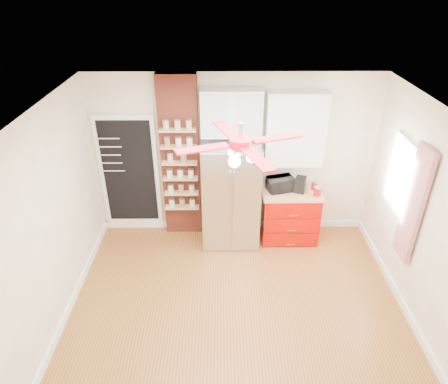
{
  "coord_description": "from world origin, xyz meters",
  "views": [
    {
      "loc": [
        -0.2,
        -3.84,
        4.04
      ],
      "look_at": [
        -0.17,
        0.9,
        1.33
      ],
      "focal_mm": 32.0,
      "sensor_mm": 36.0,
      "label": 1
    }
  ],
  "objects_px": {
    "coffee_maker": "(300,185)",
    "red_cabinet": "(289,214)",
    "canister_left": "(317,192)",
    "toaster_oven": "(280,184)",
    "ceiling_fan": "(241,144)",
    "fridge": "(231,194)",
    "pantry_jar_oats": "(170,157)"
  },
  "relations": [
    {
      "from": "coffee_maker",
      "to": "red_cabinet",
      "type": "bearing_deg",
      "value": -167.38
    },
    {
      "from": "canister_left",
      "to": "toaster_oven",
      "type": "bearing_deg",
      "value": 162.44
    },
    {
      "from": "red_cabinet",
      "to": "canister_left",
      "type": "relative_size",
      "value": 6.96
    },
    {
      "from": "red_cabinet",
      "to": "canister_left",
      "type": "distance_m",
      "value": 0.65
    },
    {
      "from": "ceiling_fan",
      "to": "toaster_oven",
      "type": "distance_m",
      "value": 2.33
    },
    {
      "from": "toaster_oven",
      "to": "canister_left",
      "type": "height_order",
      "value": "toaster_oven"
    },
    {
      "from": "red_cabinet",
      "to": "toaster_oven",
      "type": "distance_m",
      "value": 0.59
    },
    {
      "from": "fridge",
      "to": "coffee_maker",
      "type": "distance_m",
      "value": 1.1
    },
    {
      "from": "toaster_oven",
      "to": "pantry_jar_oats",
      "type": "xyz_separation_m",
      "value": [
        -1.73,
        0.1,
        0.43
      ]
    },
    {
      "from": "red_cabinet",
      "to": "pantry_jar_oats",
      "type": "distance_m",
      "value": 2.16
    },
    {
      "from": "ceiling_fan",
      "to": "canister_left",
      "type": "distance_m",
      "value": 2.47
    },
    {
      "from": "fridge",
      "to": "ceiling_fan",
      "type": "bearing_deg",
      "value": -88.24
    },
    {
      "from": "ceiling_fan",
      "to": "toaster_oven",
      "type": "xyz_separation_m",
      "value": [
        0.73,
        1.7,
        -1.41
      ]
    },
    {
      "from": "fridge",
      "to": "pantry_jar_oats",
      "type": "xyz_separation_m",
      "value": [
        -0.94,
        0.17,
        0.56
      ]
    },
    {
      "from": "red_cabinet",
      "to": "pantry_jar_oats",
      "type": "xyz_separation_m",
      "value": [
        -1.91,
        0.12,
        0.99
      ]
    },
    {
      "from": "pantry_jar_oats",
      "to": "red_cabinet",
      "type": "bearing_deg",
      "value": -3.73
    },
    {
      "from": "fridge",
      "to": "pantry_jar_oats",
      "type": "height_order",
      "value": "fridge"
    },
    {
      "from": "fridge",
      "to": "toaster_oven",
      "type": "bearing_deg",
      "value": 5.43
    },
    {
      "from": "ceiling_fan",
      "to": "toaster_oven",
      "type": "bearing_deg",
      "value": 66.68
    },
    {
      "from": "fridge",
      "to": "canister_left",
      "type": "relative_size",
      "value": 12.96
    },
    {
      "from": "toaster_oven",
      "to": "coffee_maker",
      "type": "xyz_separation_m",
      "value": [
        0.31,
        -0.04,
        0.01
      ]
    },
    {
      "from": "red_cabinet",
      "to": "toaster_oven",
      "type": "xyz_separation_m",
      "value": [
        -0.19,
        0.02,
        0.56
      ]
    },
    {
      "from": "fridge",
      "to": "red_cabinet",
      "type": "height_order",
      "value": "fridge"
    },
    {
      "from": "fridge",
      "to": "pantry_jar_oats",
      "type": "bearing_deg",
      "value": 169.51
    },
    {
      "from": "pantry_jar_oats",
      "to": "coffee_maker",
      "type": "bearing_deg",
      "value": -4.02
    },
    {
      "from": "toaster_oven",
      "to": "canister_left",
      "type": "relative_size",
      "value": 3.0
    },
    {
      "from": "ceiling_fan",
      "to": "canister_left",
      "type": "height_order",
      "value": "ceiling_fan"
    },
    {
      "from": "toaster_oven",
      "to": "coffee_maker",
      "type": "distance_m",
      "value": 0.31
    },
    {
      "from": "red_cabinet",
      "to": "pantry_jar_oats",
      "type": "relative_size",
      "value": 7.21
    },
    {
      "from": "red_cabinet",
      "to": "coffee_maker",
      "type": "xyz_separation_m",
      "value": [
        0.12,
        -0.02,
        0.57
      ]
    },
    {
      "from": "ceiling_fan",
      "to": "red_cabinet",
      "type": "bearing_deg",
      "value": 61.29
    },
    {
      "from": "ceiling_fan",
      "to": "coffee_maker",
      "type": "distance_m",
      "value": 2.41
    }
  ]
}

